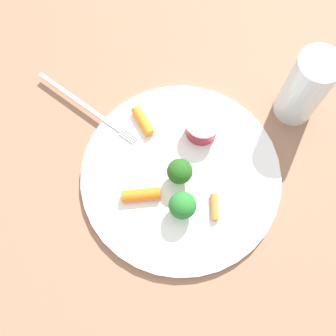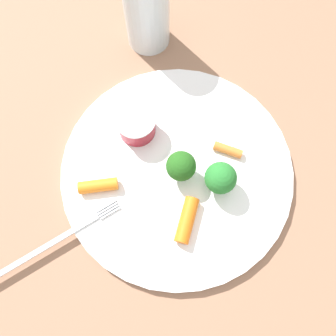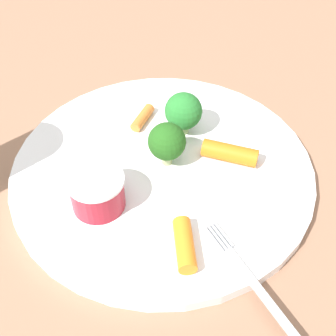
% 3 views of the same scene
% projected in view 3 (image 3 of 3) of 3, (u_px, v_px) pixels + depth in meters
% --- Properties ---
extents(ground_plane, '(2.40, 2.40, 0.00)m').
position_uv_depth(ground_plane, '(162.00, 173.00, 0.45)').
color(ground_plane, '#90664E').
extents(plate, '(0.30, 0.30, 0.01)m').
position_uv_depth(plate, '(162.00, 169.00, 0.44)').
color(plate, white).
rests_on(plate, ground_plane).
extents(sauce_cup, '(0.05, 0.05, 0.03)m').
position_uv_depth(sauce_cup, '(94.00, 189.00, 0.39)').
color(sauce_cup, maroon).
rests_on(sauce_cup, plate).
extents(broccoli_floret_0, '(0.04, 0.04, 0.05)m').
position_uv_depth(broccoli_floret_0, '(183.00, 112.00, 0.45)').
color(broccoli_floret_0, '#96BB73').
rests_on(broccoli_floret_0, plate).
extents(broccoli_floret_1, '(0.04, 0.04, 0.05)m').
position_uv_depth(broccoli_floret_1, '(167.00, 142.00, 0.42)').
color(broccoli_floret_1, '#9AAB72').
rests_on(broccoli_floret_1, plate).
extents(carrot_stick_0, '(0.04, 0.05, 0.02)m').
position_uv_depth(carrot_stick_0, '(185.00, 245.00, 0.36)').
color(carrot_stick_0, orange).
rests_on(carrot_stick_0, plate).
extents(carrot_stick_1, '(0.04, 0.03, 0.01)m').
position_uv_depth(carrot_stick_1, '(143.00, 118.00, 0.48)').
color(carrot_stick_1, orange).
rests_on(carrot_stick_1, plate).
extents(carrot_stick_2, '(0.04, 0.06, 0.02)m').
position_uv_depth(carrot_stick_2, '(230.00, 153.00, 0.44)').
color(carrot_stick_2, orange).
rests_on(carrot_stick_2, plate).
extents(fork, '(0.05, 0.19, 0.00)m').
position_uv_depth(fork, '(279.00, 316.00, 0.33)').
color(fork, '#B3B5BB').
rests_on(fork, plate).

